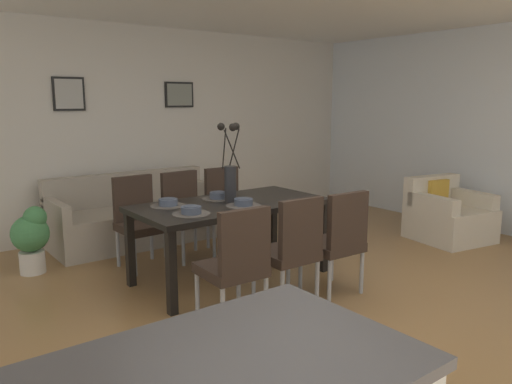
{
  "coord_description": "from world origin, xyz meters",
  "views": [
    {
      "loc": [
        -2.63,
        -2.82,
        1.68
      ],
      "look_at": [
        0.26,
        0.95,
        0.8
      ],
      "focal_mm": 35.05,
      "sensor_mm": 36.0,
      "label": 1
    }
  ],
  "objects_px": {
    "dining_chair_mid_right": "(227,204)",
    "potted_plant": "(31,236)",
    "dining_chair_near_left": "(236,260)",
    "dining_chair_near_right": "(139,217)",
    "dining_chair_far_right": "(185,210)",
    "dining_chair_mid_left": "(338,238)",
    "bowl_near_left": "(191,209)",
    "sofa": "(138,218)",
    "bowl_far_left": "(243,202)",
    "centerpiece_vase": "(230,172)",
    "framed_picture_center": "(179,95)",
    "bowl_near_right": "(168,202)",
    "framed_picture_left": "(69,94)",
    "dining_chair_far_left": "(292,246)",
    "dining_table": "(231,210)",
    "bowl_far_right": "(218,195)",
    "armchair": "(448,216)"
  },
  "relations": [
    {
      "from": "dining_chair_mid_right",
      "to": "potted_plant",
      "type": "bearing_deg",
      "value": 167.41
    },
    {
      "from": "dining_chair_near_left",
      "to": "dining_chair_near_right",
      "type": "relative_size",
      "value": 1.0
    },
    {
      "from": "dining_chair_far_right",
      "to": "dining_chair_mid_left",
      "type": "bearing_deg",
      "value": -73.78
    },
    {
      "from": "dining_chair_near_left",
      "to": "bowl_near_left",
      "type": "xyz_separation_m",
      "value": [
        0.01,
        0.66,
        0.27
      ]
    },
    {
      "from": "sofa",
      "to": "bowl_far_left",
      "type": "bearing_deg",
      "value": -85.46
    },
    {
      "from": "dining_chair_mid_left",
      "to": "centerpiece_vase",
      "type": "height_order",
      "value": "centerpiece_vase"
    },
    {
      "from": "dining_chair_far_right",
      "to": "bowl_near_left",
      "type": "bearing_deg",
      "value": -116.81
    },
    {
      "from": "framed_picture_center",
      "to": "dining_chair_near_right",
      "type": "bearing_deg",
      "value": -132.68
    },
    {
      "from": "bowl_near_right",
      "to": "dining_chair_far_right",
      "type": "bearing_deg",
      "value": 50.68
    },
    {
      "from": "dining_chair_far_right",
      "to": "bowl_far_left",
      "type": "distance_m",
      "value": 1.1
    },
    {
      "from": "sofa",
      "to": "framed_picture_left",
      "type": "distance_m",
      "value": 1.65
    },
    {
      "from": "dining_chair_near_right",
      "to": "dining_chair_mid_left",
      "type": "height_order",
      "value": "same"
    },
    {
      "from": "dining_chair_near_right",
      "to": "sofa",
      "type": "relative_size",
      "value": 0.46
    },
    {
      "from": "bowl_far_left",
      "to": "sofa",
      "type": "relative_size",
      "value": 0.08
    },
    {
      "from": "bowl_near_right",
      "to": "framed_picture_left",
      "type": "bearing_deg",
      "value": 95.16
    },
    {
      "from": "bowl_far_left",
      "to": "dining_chair_far_right",
      "type": "bearing_deg",
      "value": 90.03
    },
    {
      "from": "dining_chair_near_left",
      "to": "dining_chair_far_left",
      "type": "bearing_deg",
      "value": 3.3
    },
    {
      "from": "dining_chair_near_right",
      "to": "bowl_near_left",
      "type": "bearing_deg",
      "value": -90.58
    },
    {
      "from": "dining_table",
      "to": "bowl_far_left",
      "type": "distance_m",
      "value": 0.24
    },
    {
      "from": "dining_chair_near_right",
      "to": "dining_chair_far_right",
      "type": "distance_m",
      "value": 0.53
    },
    {
      "from": "bowl_near_right",
      "to": "bowl_far_right",
      "type": "distance_m",
      "value": 0.54
    },
    {
      "from": "dining_chair_far_left",
      "to": "bowl_far_right",
      "type": "height_order",
      "value": "dining_chair_far_left"
    },
    {
      "from": "dining_table",
      "to": "bowl_near_left",
      "type": "height_order",
      "value": "bowl_near_left"
    },
    {
      "from": "centerpiece_vase",
      "to": "framed_picture_center",
      "type": "distance_m",
      "value": 2.46
    },
    {
      "from": "dining_table",
      "to": "framed_picture_center",
      "type": "relative_size",
      "value": 4.33
    },
    {
      "from": "sofa",
      "to": "potted_plant",
      "type": "bearing_deg",
      "value": -161.01
    },
    {
      "from": "bowl_far_right",
      "to": "framed_picture_left",
      "type": "height_order",
      "value": "framed_picture_left"
    },
    {
      "from": "dining_chair_far_left",
      "to": "armchair",
      "type": "distance_m",
      "value": 2.87
    },
    {
      "from": "dining_chair_mid_left",
      "to": "bowl_near_right",
      "type": "xyz_separation_m",
      "value": [
        -1.05,
        1.09,
        0.27
      ]
    },
    {
      "from": "dining_table",
      "to": "bowl_near_right",
      "type": "distance_m",
      "value": 0.59
    },
    {
      "from": "potted_plant",
      "to": "bowl_near_right",
      "type": "bearing_deg",
      "value": -49.91
    },
    {
      "from": "dining_chair_mid_left",
      "to": "bowl_far_right",
      "type": "xyz_separation_m",
      "value": [
        -0.51,
        1.09,
        0.27
      ]
    },
    {
      "from": "dining_chair_mid_left",
      "to": "bowl_near_right",
      "type": "distance_m",
      "value": 1.54
    },
    {
      "from": "dining_chair_near_left",
      "to": "framed_picture_left",
      "type": "bearing_deg",
      "value": 93.23
    },
    {
      "from": "bowl_near_right",
      "to": "sofa",
      "type": "xyz_separation_m",
      "value": [
        0.38,
        1.55,
        -0.5
      ]
    },
    {
      "from": "armchair",
      "to": "dining_chair_far_right",
      "type": "bearing_deg",
      "value": 154.83
    },
    {
      "from": "dining_chair_near_left",
      "to": "bowl_far_right",
      "type": "height_order",
      "value": "dining_chair_near_left"
    },
    {
      "from": "bowl_far_left",
      "to": "centerpiece_vase",
      "type": "bearing_deg",
      "value": 89.74
    },
    {
      "from": "dining_chair_far_right",
      "to": "bowl_far_left",
      "type": "bearing_deg",
      "value": -89.97
    },
    {
      "from": "dining_chair_far_right",
      "to": "armchair",
      "type": "xyz_separation_m",
      "value": [
        2.87,
        -1.35,
        -0.23
      ]
    },
    {
      "from": "bowl_far_right",
      "to": "dining_chair_near_left",
      "type": "bearing_deg",
      "value": -117.1
    },
    {
      "from": "dining_chair_near_right",
      "to": "dining_chair_far_left",
      "type": "height_order",
      "value": "same"
    },
    {
      "from": "dining_chair_far_left",
      "to": "bowl_far_left",
      "type": "xyz_separation_m",
      "value": [
        -0.03,
        0.63,
        0.27
      ]
    },
    {
      "from": "dining_chair_mid_left",
      "to": "potted_plant",
      "type": "distance_m",
      "value": 2.95
    },
    {
      "from": "dining_chair_near_left",
      "to": "sofa",
      "type": "bearing_deg",
      "value": 81.47
    },
    {
      "from": "dining_chair_mid_right",
      "to": "potted_plant",
      "type": "xyz_separation_m",
      "value": [
        -2.0,
        0.45,
        -0.14
      ]
    },
    {
      "from": "framed_picture_center",
      "to": "dining_chair_far_left",
      "type": "bearing_deg",
      "value": -102.8
    },
    {
      "from": "dining_chair_near_left",
      "to": "centerpiece_vase",
      "type": "bearing_deg",
      "value": 57.69
    },
    {
      "from": "dining_table",
      "to": "dining_chair_far_right",
      "type": "bearing_deg",
      "value": 90.03
    },
    {
      "from": "dining_chair_mid_left",
      "to": "framed_picture_left",
      "type": "xyz_separation_m",
      "value": [
        -1.23,
        3.12,
        1.24
      ]
    }
  ]
}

